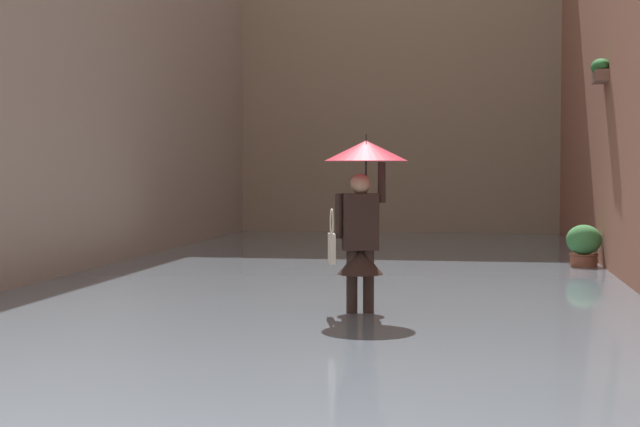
% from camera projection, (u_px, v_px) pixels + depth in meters
% --- Properties ---
extents(ground_plane, '(60.00, 60.00, 0.00)m').
position_uv_depth(ground_plane, '(337.00, 287.00, 13.64)').
color(ground_plane, '#605B56').
extents(flood_water, '(8.73, 26.65, 0.13)m').
position_uv_depth(flood_water, '(337.00, 282.00, 13.63)').
color(flood_water, slate).
rests_on(flood_water, ground_plane).
extents(building_facade_far, '(11.53, 1.80, 10.08)m').
position_uv_depth(building_facade_far, '(400.00, 40.00, 24.48)').
color(building_facade_far, gray).
rests_on(building_facade_far, ground_plane).
extents(person_wading, '(0.90, 0.90, 2.06)m').
position_uv_depth(person_wading, '(363.00, 198.00, 10.20)').
color(person_wading, '#2D2319').
rests_on(person_wading, ground_plane).
extents(potted_plant_near_left, '(0.56, 0.56, 0.80)m').
position_uv_depth(potted_plant_near_left, '(584.00, 247.00, 15.33)').
color(potted_plant_near_left, '#9E563D').
rests_on(potted_plant_near_left, ground_plane).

